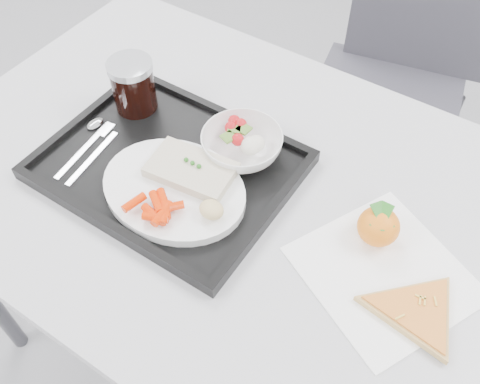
{
  "coord_description": "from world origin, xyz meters",
  "views": [
    {
      "loc": [
        0.36,
        -0.22,
        1.51
      ],
      "look_at": [
        0.03,
        0.27,
        0.77
      ],
      "focal_mm": 40.0,
      "sensor_mm": 36.0,
      "label": 1
    }
  ],
  "objects_px": {
    "cola_glass": "(133,85)",
    "chair": "(401,65)",
    "salad_bowl": "(242,145)",
    "pizza_slice": "(416,311)",
    "tangerine": "(378,226)",
    "table": "(235,204)",
    "tray": "(169,166)",
    "dinner_plate": "(174,189)"
  },
  "relations": [
    {
      "from": "chair",
      "to": "cola_glass",
      "type": "relative_size",
      "value": 8.61
    },
    {
      "from": "tray",
      "to": "pizza_slice",
      "type": "xyz_separation_m",
      "value": [
        0.5,
        -0.03,
        0.0
      ]
    },
    {
      "from": "chair",
      "to": "pizza_slice",
      "type": "height_order",
      "value": "chair"
    },
    {
      "from": "salad_bowl",
      "to": "cola_glass",
      "type": "height_order",
      "value": "cola_glass"
    },
    {
      "from": "pizza_slice",
      "to": "tangerine",
      "type": "bearing_deg",
      "value": 139.17
    },
    {
      "from": "salad_bowl",
      "to": "dinner_plate",
      "type": "bearing_deg",
      "value": -108.4
    },
    {
      "from": "tray",
      "to": "tangerine",
      "type": "height_order",
      "value": "tangerine"
    },
    {
      "from": "salad_bowl",
      "to": "pizza_slice",
      "type": "xyz_separation_m",
      "value": [
        0.4,
        -0.12,
        -0.03
      ]
    },
    {
      "from": "chair",
      "to": "cola_glass",
      "type": "bearing_deg",
      "value": -114.33
    },
    {
      "from": "chair",
      "to": "table",
      "type": "bearing_deg",
      "value": -94.16
    },
    {
      "from": "pizza_slice",
      "to": "dinner_plate",
      "type": "bearing_deg",
      "value": -177.31
    },
    {
      "from": "chair",
      "to": "tray",
      "type": "distance_m",
      "value": 0.87
    },
    {
      "from": "table",
      "to": "cola_glass",
      "type": "height_order",
      "value": "cola_glass"
    },
    {
      "from": "tray",
      "to": "tangerine",
      "type": "bearing_deg",
      "value": 10.18
    },
    {
      "from": "dinner_plate",
      "to": "pizza_slice",
      "type": "distance_m",
      "value": 0.45
    },
    {
      "from": "dinner_plate",
      "to": "pizza_slice",
      "type": "xyz_separation_m",
      "value": [
        0.45,
        0.02,
        -0.01
      ]
    },
    {
      "from": "chair",
      "to": "cola_glass",
      "type": "height_order",
      "value": "chair"
    },
    {
      "from": "tray",
      "to": "chair",
      "type": "bearing_deg",
      "value": 77.87
    },
    {
      "from": "chair",
      "to": "cola_glass",
      "type": "distance_m",
      "value": 0.85
    },
    {
      "from": "chair",
      "to": "salad_bowl",
      "type": "xyz_separation_m",
      "value": [
        -0.08,
        -0.72,
        0.25
      ]
    },
    {
      "from": "cola_glass",
      "to": "chair",
      "type": "bearing_deg",
      "value": 65.67
    },
    {
      "from": "cola_glass",
      "to": "tangerine",
      "type": "relative_size",
      "value": 1.16
    },
    {
      "from": "salad_bowl",
      "to": "tangerine",
      "type": "height_order",
      "value": "tangerine"
    },
    {
      "from": "table",
      "to": "chair",
      "type": "distance_m",
      "value": 0.79
    },
    {
      "from": "tangerine",
      "to": "pizza_slice",
      "type": "xyz_separation_m",
      "value": [
        0.11,
        -0.1,
        -0.02
      ]
    },
    {
      "from": "table",
      "to": "chair",
      "type": "height_order",
      "value": "chair"
    },
    {
      "from": "chair",
      "to": "tangerine",
      "type": "height_order",
      "value": "chair"
    },
    {
      "from": "cola_glass",
      "to": "pizza_slice",
      "type": "xyz_separation_m",
      "value": [
        0.65,
        -0.12,
        -0.06
      ]
    },
    {
      "from": "chair",
      "to": "pizza_slice",
      "type": "relative_size",
      "value": 3.85
    },
    {
      "from": "table",
      "to": "tangerine",
      "type": "distance_m",
      "value": 0.29
    },
    {
      "from": "tray",
      "to": "dinner_plate",
      "type": "distance_m",
      "value": 0.07
    },
    {
      "from": "chair",
      "to": "tangerine",
      "type": "bearing_deg",
      "value": -74.27
    },
    {
      "from": "table",
      "to": "salad_bowl",
      "type": "height_order",
      "value": "salad_bowl"
    },
    {
      "from": "dinner_plate",
      "to": "salad_bowl",
      "type": "bearing_deg",
      "value": 71.6
    },
    {
      "from": "tray",
      "to": "salad_bowl",
      "type": "relative_size",
      "value": 2.96
    },
    {
      "from": "salad_bowl",
      "to": "tangerine",
      "type": "xyz_separation_m",
      "value": [
        0.29,
        -0.03,
        -0.0
      ]
    },
    {
      "from": "tray",
      "to": "salad_bowl",
      "type": "bearing_deg",
      "value": 44.78
    },
    {
      "from": "table",
      "to": "cola_glass",
      "type": "distance_m",
      "value": 0.31
    },
    {
      "from": "tray",
      "to": "salad_bowl",
      "type": "height_order",
      "value": "salad_bowl"
    },
    {
      "from": "table",
      "to": "pizza_slice",
      "type": "distance_m",
      "value": 0.39
    },
    {
      "from": "dinner_plate",
      "to": "cola_glass",
      "type": "distance_m",
      "value": 0.25
    },
    {
      "from": "dinner_plate",
      "to": "pizza_slice",
      "type": "height_order",
      "value": "dinner_plate"
    }
  ]
}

